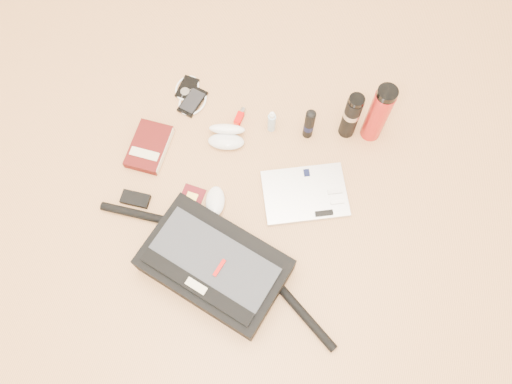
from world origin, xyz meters
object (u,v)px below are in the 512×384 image
Objects in this scene: thermos_black at (351,116)px; messenger_bag at (214,265)px; book at (149,147)px; thermos_red at (378,114)px; laptop at (305,194)px.

messenger_bag is at bearing -116.58° from thermos_black.
thermos_red is at bearing 20.40° from book.
messenger_bag is 0.81m from thermos_red.
book is 0.87m from thermos_red.
thermos_black reaches higher than book.
messenger_bag is at bearing -121.86° from thermos_red.
laptop is at bearing -119.59° from thermos_red.
laptop is 0.62m from book.
thermos_red reaches higher than laptop.
thermos_black is (0.33, 0.66, 0.06)m from messenger_bag.
messenger_bag is 3.96× the size of thermos_black.
thermos_red is at bearing 11.61° from thermos_black.
laptop is 0.34m from thermos_black.
messenger_bag is 4.63× the size of book.
thermos_red is at bearing 37.78° from laptop.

